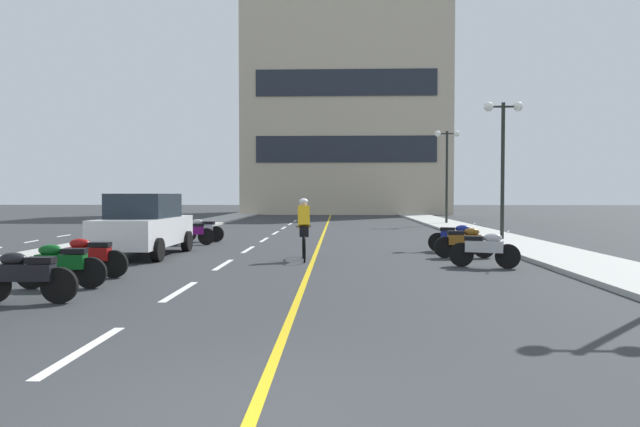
% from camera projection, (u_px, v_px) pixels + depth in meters
% --- Properties ---
extents(ground_plane, '(140.00, 140.00, 0.00)m').
position_uv_depth(ground_plane, '(318.00, 235.00, 25.50)').
color(ground_plane, '#2D3033').
extents(curb_left, '(2.40, 72.00, 0.12)m').
position_uv_depth(curb_left, '(177.00, 229.00, 28.73)').
color(curb_left, '#A8A8A3').
rests_on(curb_left, ground).
extents(curb_right, '(2.40, 72.00, 0.12)m').
position_uv_depth(curb_right, '(465.00, 229.00, 28.26)').
color(curb_right, '#A8A8A3').
rests_on(curb_right, ground).
extents(lane_dash_0, '(0.14, 2.20, 0.01)m').
position_uv_depth(lane_dash_0, '(83.00, 350.00, 6.59)').
color(lane_dash_0, silver).
rests_on(lane_dash_0, ground).
extents(lane_dash_1, '(0.14, 2.20, 0.01)m').
position_uv_depth(lane_dash_1, '(180.00, 291.00, 10.58)').
color(lane_dash_1, silver).
rests_on(lane_dash_1, ground).
extents(lane_dash_2, '(0.14, 2.20, 0.01)m').
position_uv_depth(lane_dash_2, '(223.00, 265.00, 14.58)').
color(lane_dash_2, silver).
rests_on(lane_dash_2, ground).
extents(lane_dash_3, '(0.14, 2.20, 0.01)m').
position_uv_depth(lane_dash_3, '(248.00, 249.00, 18.58)').
color(lane_dash_3, silver).
rests_on(lane_dash_3, ground).
extents(lane_dash_4, '(0.14, 2.20, 0.01)m').
position_uv_depth(lane_dash_4, '(264.00, 240.00, 22.57)').
color(lane_dash_4, silver).
rests_on(lane_dash_4, ground).
extents(lane_dash_5, '(0.14, 2.20, 0.01)m').
position_uv_depth(lane_dash_5, '(275.00, 233.00, 26.57)').
color(lane_dash_5, silver).
rests_on(lane_dash_5, ground).
extents(lane_dash_6, '(0.14, 2.20, 0.01)m').
position_uv_depth(lane_dash_6, '(284.00, 228.00, 30.56)').
color(lane_dash_6, silver).
rests_on(lane_dash_6, ground).
extents(lane_dash_7, '(0.14, 2.20, 0.01)m').
position_uv_depth(lane_dash_7, '(290.00, 224.00, 34.56)').
color(lane_dash_7, silver).
rests_on(lane_dash_7, ground).
extents(lane_dash_8, '(0.14, 2.20, 0.01)m').
position_uv_depth(lane_dash_8, '(295.00, 221.00, 38.55)').
color(lane_dash_8, silver).
rests_on(lane_dash_8, ground).
extents(lane_dash_9, '(0.14, 2.20, 0.01)m').
position_uv_depth(lane_dash_9, '(299.00, 218.00, 42.55)').
color(lane_dash_9, silver).
rests_on(lane_dash_9, ground).
extents(lane_dash_10, '(0.14, 2.20, 0.01)m').
position_uv_depth(lane_dash_10, '(303.00, 216.00, 46.54)').
color(lane_dash_10, silver).
rests_on(lane_dash_10, ground).
extents(lane_dash_11, '(0.14, 2.20, 0.01)m').
position_uv_depth(lane_dash_11, '(306.00, 215.00, 50.54)').
color(lane_dash_11, silver).
rests_on(lane_dash_11, ground).
extents(centre_line_yellow, '(0.12, 66.00, 0.01)m').
position_uv_depth(centre_line_yellow, '(325.00, 230.00, 28.49)').
color(centre_line_yellow, gold).
rests_on(centre_line_yellow, ground).
extents(office_building, '(18.55, 9.61, 19.01)m').
position_uv_depth(office_building, '(345.00, 113.00, 53.84)').
color(office_building, '#BCAD93').
rests_on(office_building, ground).
extents(street_lamp_mid, '(1.46, 0.36, 5.15)m').
position_uv_depth(street_lamp_mid, '(503.00, 139.00, 21.40)').
color(street_lamp_mid, black).
rests_on(street_lamp_mid, curb_right).
extents(street_lamp_far, '(1.46, 0.36, 5.42)m').
position_uv_depth(street_lamp_far, '(447.00, 156.00, 33.52)').
color(street_lamp_far, black).
rests_on(street_lamp_far, curb_right).
extents(parked_car_near, '(1.97, 4.22, 1.82)m').
position_uv_depth(parked_car_near, '(144.00, 225.00, 16.63)').
color(parked_car_near, black).
rests_on(parked_car_near, ground).
extents(motorcycle_1, '(1.70, 0.60, 0.92)m').
position_uv_depth(motorcycle_1, '(25.00, 275.00, 9.39)').
color(motorcycle_1, black).
rests_on(motorcycle_1, ground).
extents(motorcycle_2, '(1.70, 0.60, 0.92)m').
position_uv_depth(motorcycle_2, '(61.00, 264.00, 10.87)').
color(motorcycle_2, black).
rests_on(motorcycle_2, ground).
extents(motorcycle_3, '(1.70, 0.60, 0.92)m').
position_uv_depth(motorcycle_3, '(88.00, 256.00, 12.29)').
color(motorcycle_3, black).
rests_on(motorcycle_3, ground).
extents(motorcycle_4, '(1.63, 0.81, 0.92)m').
position_uv_depth(motorcycle_4, '(485.00, 248.00, 13.99)').
color(motorcycle_4, black).
rests_on(motorcycle_4, ground).
extents(motorcycle_5, '(1.70, 0.60, 0.92)m').
position_uv_depth(motorcycle_5, '(465.00, 241.00, 16.09)').
color(motorcycle_5, black).
rests_on(motorcycle_5, ground).
extents(motorcycle_6, '(1.66, 0.74, 0.92)m').
position_uv_depth(motorcycle_6, '(456.00, 237.00, 17.67)').
color(motorcycle_6, black).
rests_on(motorcycle_6, ground).
extents(motorcycle_7, '(1.65, 0.75, 0.92)m').
position_uv_depth(motorcycle_7, '(190.00, 232.00, 20.14)').
color(motorcycle_7, black).
rests_on(motorcycle_7, ground).
extents(motorcycle_8, '(1.70, 0.60, 0.92)m').
position_uv_depth(motorcycle_8, '(202.00, 229.00, 21.69)').
color(motorcycle_8, black).
rests_on(motorcycle_8, ground).
extents(cyclist_rider, '(0.43, 1.77, 1.71)m').
position_uv_depth(cyclist_rider, '(304.00, 228.00, 15.61)').
color(cyclist_rider, black).
rests_on(cyclist_rider, ground).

